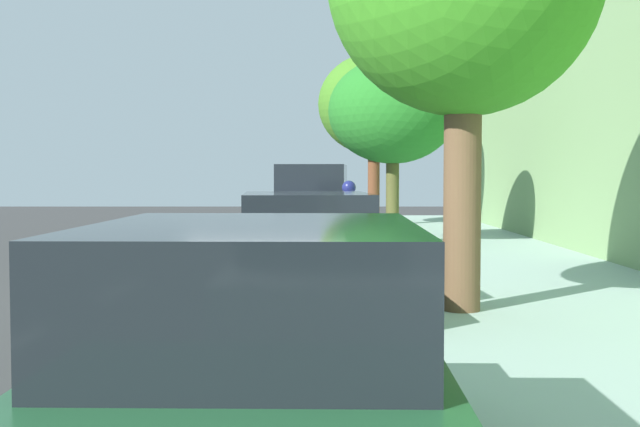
{
  "coord_description": "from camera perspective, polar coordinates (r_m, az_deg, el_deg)",
  "views": [
    {
      "loc": [
        0.85,
        -12.25,
        1.76
      ],
      "look_at": [
        0.85,
        2.13,
        1.06
      ],
      "focal_mm": 45.99,
      "sensor_mm": 36.0,
      "label": 1
    }
  ],
  "objects": [
    {
      "name": "fire_hydrant",
      "position": [
        23.42,
        2.98,
        -0.17
      ],
      "size": [
        0.22,
        0.22,
        0.84
      ],
      "color": "red",
      "rests_on": "sidewalk"
    },
    {
      "name": "parked_suv_dark_blue_far",
      "position": [
        21.02,
        -0.49,
        0.78
      ],
      "size": [
        2.17,
        4.8,
        1.99
      ],
      "color": "navy",
      "rests_on": "ground"
    },
    {
      "name": "street_tree_corner",
      "position": [
        25.84,
        3.78,
        7.55
      ],
      "size": [
        3.49,
        3.49,
        5.38
      ],
      "color": "brown",
      "rests_on": "sidewalk"
    },
    {
      "name": "parked_sedan_green_second",
      "position": [
        4.08,
        -4.51,
        -11.54
      ],
      "size": [
        1.9,
        4.43,
        1.52
      ],
      "color": "#1E512D",
      "rests_on": "ground"
    },
    {
      "name": "sidewalk",
      "position": [
        12.75,
        14.2,
        -4.94
      ],
      "size": [
        4.5,
        39.56,
        0.13
      ],
      "primitive_type": "cube",
      "color": "#96B0A5",
      "rests_on": "ground"
    },
    {
      "name": "lane_stripe_bike_edge",
      "position": [
        12.39,
        -3.17,
        -5.37
      ],
      "size": [
        0.12,
        39.56,
        0.01
      ],
      "primitive_type": "cube",
      "color": "white",
      "rests_on": "ground"
    },
    {
      "name": "lane_stripe_centre",
      "position": [
        13.04,
        -15.15,
        -5.05
      ],
      "size": [
        0.14,
        40.0,
        0.01
      ],
      "color": "white",
      "rests_on": "ground"
    },
    {
      "name": "curb_edge",
      "position": [
        12.39,
        3.66,
        -5.08
      ],
      "size": [
        0.16,
        39.56,
        0.13
      ],
      "primitive_type": "cube",
      "color": "gray",
      "rests_on": "ground"
    },
    {
      "name": "street_tree_far_end",
      "position": [
        19.17,
        5.09,
        7.09
      ],
      "size": [
        3.0,
        3.0,
        4.32
      ],
      "color": "#4A4A23",
      "rests_on": "sidewalk"
    },
    {
      "name": "parked_sedan_grey_mid",
      "position": [
        10.26,
        -0.93,
        -2.86
      ],
      "size": [
        2.03,
        4.5,
        1.52
      ],
      "color": "slate",
      "rests_on": "ground"
    },
    {
      "name": "ground",
      "position": [
        12.4,
        -3.97,
        -5.38
      ],
      "size": [
        63.3,
        63.3,
        0.0
      ],
      "primitive_type": "plane",
      "color": "#373737"
    },
    {
      "name": "cyclist_with_backpack",
      "position": [
        14.7,
        2.12,
        -0.22
      ],
      "size": [
        0.53,
        0.55,
        1.64
      ],
      "color": "#C6B284",
      "rests_on": "ground"
    },
    {
      "name": "bicycle_at_curb",
      "position": [
        15.17,
        1.22,
        -2.39
      ],
      "size": [
        1.37,
        1.2,
        0.8
      ],
      "color": "black",
      "rests_on": "ground"
    }
  ]
}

